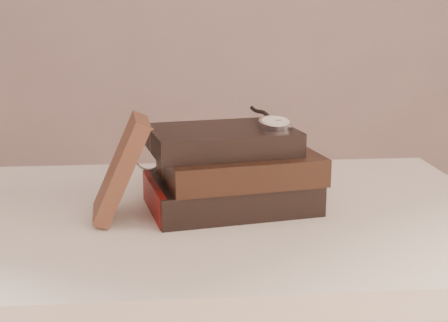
{
  "coord_description": "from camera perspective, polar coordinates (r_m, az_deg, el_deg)",
  "views": [
    {
      "loc": [
        -0.02,
        -0.59,
        1.07
      ],
      "look_at": [
        0.07,
        0.36,
        0.82
      ],
      "focal_mm": 51.01,
      "sensor_mm": 36.0,
      "label": 1
    }
  ],
  "objects": [
    {
      "name": "eyeglasses",
      "position": [
        1.05,
        -5.38,
        0.6
      ],
      "size": [
        0.13,
        0.14,
        0.05
      ],
      "color": "silver",
      "rests_on": "book_stack"
    },
    {
      "name": "table",
      "position": [
        1.02,
        -3.73,
        -9.38
      ],
      "size": [
        1.0,
        0.6,
        0.75
      ],
      "color": "silver",
      "rests_on": "ground"
    },
    {
      "name": "pocket_watch",
      "position": [
        0.99,
        4.54,
        3.46
      ],
      "size": [
        0.06,
        0.16,
        0.02
      ],
      "color": "silver",
      "rests_on": "book_stack"
    },
    {
      "name": "journal",
      "position": [
        0.95,
        -9.23,
        -0.65
      ],
      "size": [
        0.1,
        0.11,
        0.16
      ],
      "primitive_type": "cube",
      "rotation": [
        0.0,
        0.43,
        0.09
      ],
      "color": "#402218",
      "rests_on": "table"
    },
    {
      "name": "book_stack",
      "position": [
        0.99,
        0.66,
        -0.9
      ],
      "size": [
        0.28,
        0.22,
        0.13
      ],
      "color": "black",
      "rests_on": "table"
    }
  ]
}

